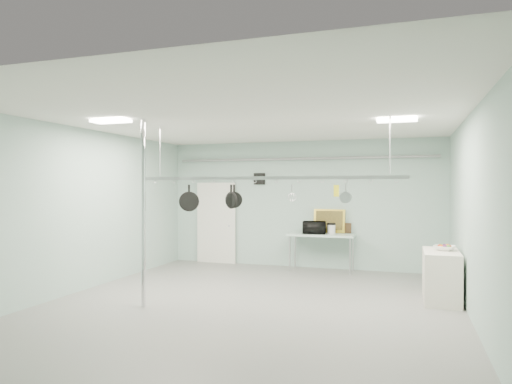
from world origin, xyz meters
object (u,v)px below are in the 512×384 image
(skillet_mid, at_px, (231,197))
(skillet_right, at_px, (234,196))
(prep_table, at_px, (321,237))
(pot_rack, at_px, (266,176))
(microwave, at_px, (314,228))
(skillet_left, at_px, (189,198))
(fruit_bowl, at_px, (444,248))
(side_cabinet, at_px, (441,276))
(chrome_pole, at_px, (143,213))
(coffee_canister, at_px, (331,229))

(skillet_mid, xyz_separation_m, skillet_right, (0.06, 0.00, 0.01))
(prep_table, xyz_separation_m, skillet_mid, (-1.05, -3.30, 1.04))
(pot_rack, bearing_deg, skillet_mid, 180.00)
(microwave, bearing_deg, skillet_left, 55.47)
(fruit_bowl, bearing_deg, skillet_right, -161.97)
(microwave, distance_m, fruit_bowl, 3.46)
(side_cabinet, bearing_deg, pot_rack, -159.55)
(chrome_pole, height_order, microwave, chrome_pole)
(pot_rack, relative_size, skillet_left, 9.81)
(prep_table, bearing_deg, pot_rack, -96.91)
(prep_table, distance_m, microwave, 0.28)
(side_cabinet, height_order, microwave, microwave)
(pot_rack, relative_size, coffee_canister, 21.14)
(side_cabinet, height_order, coffee_canister, coffee_canister)
(prep_table, xyz_separation_m, side_cabinet, (2.55, -2.20, -0.38))
(side_cabinet, relative_size, skillet_mid, 2.78)
(pot_rack, bearing_deg, chrome_pole, -154.65)
(fruit_bowl, distance_m, skillet_mid, 3.95)
(prep_table, xyz_separation_m, skillet_left, (-1.89, -3.30, 1.01))
(pot_rack, relative_size, skillet_mid, 11.10)
(prep_table, bearing_deg, coffee_canister, -1.69)
(coffee_canister, bearing_deg, chrome_pole, -121.22)
(side_cabinet, distance_m, skillet_mid, 4.02)
(prep_table, distance_m, coffee_canister, 0.31)
(microwave, distance_m, skillet_mid, 3.46)
(skillet_left, bearing_deg, skillet_mid, -25.84)
(skillet_right, bearing_deg, microwave, 55.38)
(microwave, bearing_deg, pot_rack, 79.33)
(microwave, xyz_separation_m, skillet_right, (-0.83, -3.24, 0.83))
(prep_table, distance_m, skillet_left, 3.93)
(chrome_pole, height_order, skillet_mid, chrome_pole)
(skillet_mid, distance_m, skillet_right, 0.06)
(coffee_canister, relative_size, skillet_left, 0.46)
(skillet_left, bearing_deg, coffee_canister, 31.24)
(chrome_pole, height_order, coffee_canister, chrome_pole)
(skillet_mid, bearing_deg, fruit_bowl, 46.21)
(side_cabinet, xyz_separation_m, pot_rack, (-2.95, -1.10, 1.78))
(skillet_mid, bearing_deg, microwave, 103.18)
(microwave, bearing_deg, prep_table, -167.24)
(microwave, bearing_deg, fruit_bowl, 136.71)
(chrome_pole, height_order, skillet_left, chrome_pole)
(skillet_left, bearing_deg, side_cabinet, -11.92)
(skillet_left, bearing_deg, microwave, 36.12)
(pot_rack, distance_m, skillet_right, 0.68)
(microwave, bearing_deg, skillet_mid, 68.25)
(skillet_mid, bearing_deg, prep_table, 100.83)
(pot_rack, xyz_separation_m, microwave, (0.24, 3.24, -1.18))
(skillet_right, bearing_deg, side_cabinet, -3.04)
(chrome_pole, xyz_separation_m, skillet_right, (1.31, 0.90, 0.28))
(chrome_pole, height_order, prep_table, chrome_pole)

